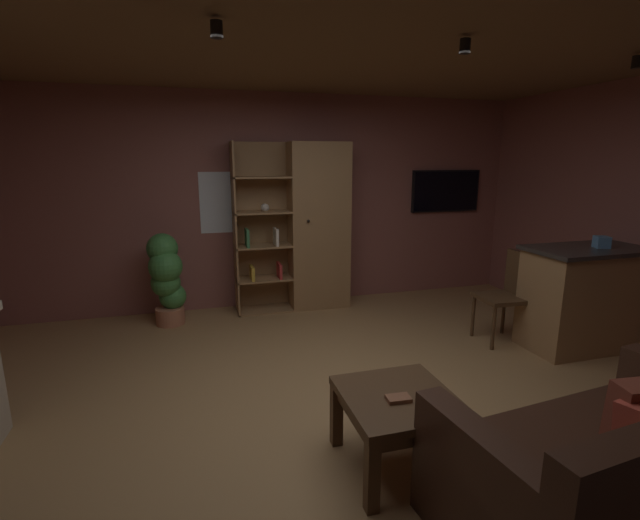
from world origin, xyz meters
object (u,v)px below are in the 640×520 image
(coffee_table, at_px, (398,409))
(wall_mounted_tv, at_px, (446,191))
(tissue_box, at_px, (602,242))
(leather_couch, at_px, (615,476))
(kitchen_bar_counter, at_px, (594,297))
(dining_chair, at_px, (508,291))
(potted_floor_plant, at_px, (167,276))
(bookshelf_cabinet, at_px, (311,228))
(table_book_0, at_px, (398,399))

(coffee_table, xyz_separation_m, wall_mounted_tv, (2.25, 3.31, 1.02))
(tissue_box, relative_size, leather_couch, 0.07)
(kitchen_bar_counter, bearing_deg, coffee_table, -156.68)
(kitchen_bar_counter, height_order, coffee_table, kitchen_bar_counter)
(kitchen_bar_counter, bearing_deg, dining_chair, 155.81)
(wall_mounted_tv, bearing_deg, tissue_box, -80.87)
(coffee_table, xyz_separation_m, dining_chair, (1.91, 1.47, 0.15))
(tissue_box, distance_m, wall_mounted_tv, 2.26)
(potted_floor_plant, bearing_deg, dining_chair, -23.56)
(tissue_box, relative_size, coffee_table, 0.18)
(tissue_box, xyz_separation_m, coffee_table, (-2.61, -1.11, -0.68))
(leather_couch, height_order, dining_chair, dining_chair)
(tissue_box, distance_m, potted_floor_plant, 4.44)
(leather_couch, distance_m, coffee_table, 1.11)
(tissue_box, bearing_deg, coffee_table, -156.98)
(bookshelf_cabinet, relative_size, table_book_0, 14.67)
(leather_couch, distance_m, potted_floor_plant, 4.29)
(bookshelf_cabinet, distance_m, leather_couch, 3.94)
(table_book_0, height_order, potted_floor_plant, potted_floor_plant)
(dining_chair, bearing_deg, wall_mounted_tv, 79.52)
(coffee_table, height_order, dining_chair, dining_chair)
(leather_couch, bearing_deg, bookshelf_cabinet, 97.88)
(coffee_table, height_order, wall_mounted_tv, wall_mounted_tv)
(kitchen_bar_counter, xyz_separation_m, leather_couch, (-1.82, -1.87, -0.21))
(tissue_box, bearing_deg, table_book_0, -156.14)
(tissue_box, bearing_deg, kitchen_bar_counter, 40.26)
(potted_floor_plant, xyz_separation_m, wall_mounted_tv, (3.67, 0.39, 0.84))
(coffee_table, relative_size, potted_floor_plant, 0.66)
(kitchen_bar_counter, height_order, wall_mounted_tv, wall_mounted_tv)
(table_book_0, distance_m, wall_mounted_tv, 4.17)
(leather_couch, relative_size, coffee_table, 2.58)
(kitchen_bar_counter, distance_m, tissue_box, 0.56)
(kitchen_bar_counter, relative_size, leather_couch, 0.80)
(kitchen_bar_counter, height_order, table_book_0, kitchen_bar_counter)
(kitchen_bar_counter, relative_size, table_book_0, 10.23)
(dining_chair, bearing_deg, leather_couch, -116.27)
(leather_couch, relative_size, potted_floor_plant, 1.70)
(kitchen_bar_counter, xyz_separation_m, dining_chair, (-0.73, 0.33, 0.03))
(tissue_box, bearing_deg, leather_couch, -134.10)
(tissue_box, bearing_deg, potted_floor_plant, 155.73)
(wall_mounted_tv, bearing_deg, coffee_table, -124.21)
(dining_chair, height_order, wall_mounted_tv, wall_mounted_tv)
(bookshelf_cabinet, height_order, leather_couch, bookshelf_cabinet)
(table_book_0, relative_size, dining_chair, 0.15)
(kitchen_bar_counter, relative_size, wall_mounted_tv, 1.41)
(potted_floor_plant, height_order, wall_mounted_tv, wall_mounted_tv)
(tissue_box, bearing_deg, wall_mounted_tv, 99.13)
(wall_mounted_tv, bearing_deg, table_book_0, -124.07)
(kitchen_bar_counter, xyz_separation_m, coffee_table, (-2.65, -1.14, -0.13))
(leather_couch, height_order, coffee_table, leather_couch)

